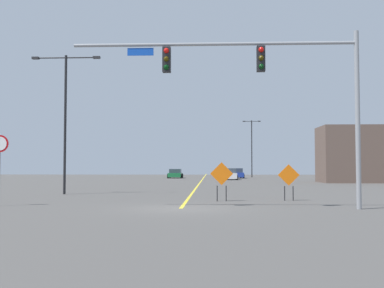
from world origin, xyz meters
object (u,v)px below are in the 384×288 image
object	(u,v)px
stop_sign	(0,156)
car_white_mid	(229,175)
traffic_signal_assembly	(263,76)
street_lamp_mid_right	(252,144)
construction_sign_right_shoulder	(289,177)
street_lamp_far_left	(65,111)
car_green_far	(175,174)
construction_sign_left_lane	(222,176)
car_blue_passing	(236,173)

from	to	relation	value
stop_sign	car_white_mid	distance (m)	43.20
car_white_mid	traffic_signal_assembly	bearing A→B (deg)	-90.20
street_lamp_mid_right	construction_sign_right_shoulder	bearing A→B (deg)	-92.78
traffic_signal_assembly	street_lamp_far_left	distance (m)	14.99
car_green_far	stop_sign	bearing A→B (deg)	-94.37
construction_sign_left_lane	car_blue_passing	size ratio (longest dim) A/B	0.42
car_white_mid	car_blue_passing	distance (m)	8.79
car_blue_passing	car_green_far	distance (m)	9.13
construction_sign_left_lane	car_blue_passing	distance (m)	47.13
car_blue_passing	car_green_far	world-z (taller)	car_blue_passing
street_lamp_mid_right	car_white_mid	distance (m)	15.27
traffic_signal_assembly	stop_sign	world-z (taller)	traffic_signal_assembly
street_lamp_mid_right	construction_sign_right_shoulder	xyz separation A→B (m)	(-2.51, -51.75, -4.12)
traffic_signal_assembly	construction_sign_left_lane	xyz separation A→B (m)	(-1.64, 4.19, -4.23)
construction_sign_right_shoulder	construction_sign_left_lane	world-z (taller)	construction_sign_left_lane
construction_sign_left_lane	car_blue_passing	bearing A→B (deg)	86.17
car_white_mid	car_blue_passing	xyz separation A→B (m)	(1.36, 8.68, 0.01)
traffic_signal_assembly	stop_sign	size ratio (longest dim) A/B	3.80
street_lamp_far_left	car_green_far	world-z (taller)	street_lamp_far_left
traffic_signal_assembly	car_blue_passing	distance (m)	51.46
traffic_signal_assembly	construction_sign_left_lane	world-z (taller)	traffic_signal_assembly
stop_sign	car_blue_passing	world-z (taller)	stop_sign
stop_sign	construction_sign_left_lane	distance (m)	10.40
street_lamp_mid_right	car_blue_passing	xyz separation A→B (m)	(-2.78, -5.27, -4.61)
street_lamp_mid_right	stop_sign	bearing A→B (deg)	-105.85
construction_sign_right_shoulder	stop_sign	bearing A→B (deg)	-164.08
stop_sign	construction_sign_left_lane	size ratio (longest dim) A/B	1.60
stop_sign	car_green_far	bearing A→B (deg)	85.63
stop_sign	street_lamp_mid_right	distance (m)	57.81
traffic_signal_assembly	street_lamp_far_left	world-z (taller)	street_lamp_far_left
traffic_signal_assembly	street_lamp_mid_right	distance (m)	56.65
car_green_far	traffic_signal_assembly	bearing A→B (deg)	-81.56
traffic_signal_assembly	street_lamp_mid_right	world-z (taller)	street_lamp_mid_right
street_lamp_far_left	car_blue_passing	world-z (taller)	street_lamp_far_left
stop_sign	construction_sign_right_shoulder	bearing A→B (deg)	15.92
traffic_signal_assembly	car_blue_passing	xyz separation A→B (m)	(1.51, 51.22, -4.79)
stop_sign	car_green_far	size ratio (longest dim) A/B	0.68
stop_sign	street_lamp_far_left	bearing A→B (deg)	89.27
traffic_signal_assembly	car_green_far	xyz separation A→B (m)	(-7.62, 51.35, -4.84)
street_lamp_far_left	car_blue_passing	size ratio (longest dim) A/B	1.87
construction_sign_right_shoulder	construction_sign_left_lane	bearing A→B (deg)	-171.07
construction_sign_left_lane	car_green_far	world-z (taller)	construction_sign_left_lane
construction_sign_right_shoulder	construction_sign_left_lane	size ratio (longest dim) A/B	0.95
street_lamp_far_left	car_white_mid	world-z (taller)	street_lamp_far_left
construction_sign_left_lane	car_white_mid	world-z (taller)	construction_sign_left_lane
construction_sign_right_shoulder	car_green_far	size ratio (longest dim) A/B	0.40
traffic_signal_assembly	construction_sign_left_lane	bearing A→B (deg)	111.35
stop_sign	street_lamp_mid_right	world-z (taller)	street_lamp_mid_right
street_lamp_mid_right	traffic_signal_assembly	bearing A→B (deg)	-94.34
construction_sign_right_shoulder	car_blue_passing	bearing A→B (deg)	90.33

